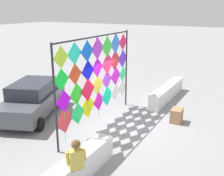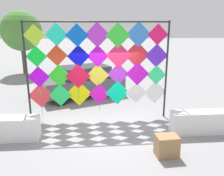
% 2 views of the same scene
% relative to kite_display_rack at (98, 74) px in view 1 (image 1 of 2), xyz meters
% --- Properties ---
extents(ground, '(120.00, 120.00, 0.00)m').
position_rel_kite_display_rack_xyz_m(ground, '(0.17, -1.06, -2.11)').
color(ground, gray).
extents(plaza_ledge_right, '(4.08, 0.51, 0.74)m').
position_rel_kite_display_rack_xyz_m(plaza_ledge_right, '(4.32, -1.47, -1.75)').
color(plaza_ledge_right, white).
rests_on(plaza_ledge_right, ground).
extents(kite_display_rack, '(5.14, 0.10, 3.60)m').
position_rel_kite_display_rack_xyz_m(kite_display_rack, '(0.00, 0.00, 0.00)').
color(kite_display_rack, '#232328').
rests_on(kite_display_rack, ground).
extents(seated_vendor, '(0.70, 0.76, 1.58)m').
position_rel_kite_display_rack_xyz_m(seated_vendor, '(-3.88, -1.74, -1.18)').
color(seated_vendor, '#666056').
rests_on(seated_vendor, ground).
extents(parked_car, '(4.27, 3.04, 1.52)m').
position_rel_kite_display_rack_xyz_m(parked_car, '(-0.72, 2.96, -1.34)').
color(parked_car, '#4C5156').
rests_on(parked_car, ground).
extents(cardboard_box_large, '(0.62, 0.47, 0.58)m').
position_rel_kite_display_rack_xyz_m(cardboard_box_large, '(1.71, -2.73, -1.82)').
color(cardboard_box_large, '#9E754C').
rests_on(cardboard_box_large, ground).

